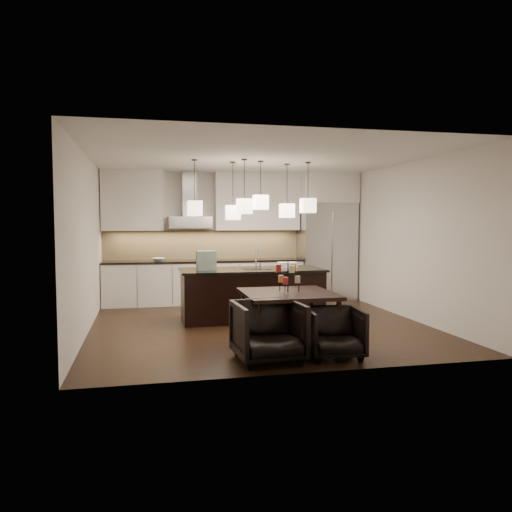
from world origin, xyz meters
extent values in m
cube|color=black|center=(0.00, 0.00, -0.01)|extent=(5.50, 5.50, 0.02)
cube|color=white|center=(0.00, 0.00, 2.81)|extent=(5.50, 5.50, 0.02)
cube|color=silver|center=(0.00, 2.76, 1.40)|extent=(5.50, 0.02, 2.80)
cube|color=silver|center=(0.00, -2.76, 1.40)|extent=(5.50, 0.02, 2.80)
cube|color=silver|center=(-2.76, 0.00, 1.40)|extent=(0.02, 5.50, 2.80)
cube|color=silver|center=(2.76, 0.00, 1.40)|extent=(0.02, 5.50, 2.80)
cube|color=#B7B7BA|center=(2.10, 2.38, 1.07)|extent=(1.20, 0.72, 2.15)
cube|color=silver|center=(2.10, 2.38, 2.47)|extent=(1.26, 0.72, 0.65)
cube|color=silver|center=(-0.62, 2.43, 0.44)|extent=(4.21, 0.62, 0.88)
cube|color=black|center=(-0.62, 2.43, 0.90)|extent=(4.21, 0.66, 0.04)
cube|color=tan|center=(-0.62, 2.73, 1.24)|extent=(4.21, 0.02, 0.63)
cube|color=silver|center=(-2.10, 2.57, 2.17)|extent=(1.25, 0.35, 1.25)
cube|color=silver|center=(0.55, 2.57, 2.17)|extent=(1.85, 0.35, 1.25)
cube|color=#B7B7BA|center=(-0.93, 2.48, 1.72)|extent=(0.90, 0.52, 0.24)
cube|color=#B7B7BA|center=(-0.93, 2.59, 2.32)|extent=(0.30, 0.28, 0.96)
imported|color=silver|center=(-1.59, 2.38, 0.95)|extent=(0.32, 0.32, 0.06)
cube|color=black|center=(-0.01, 0.49, 0.43)|extent=(2.46, 0.99, 0.86)
cube|color=black|center=(-0.01, 0.49, 0.88)|extent=(2.54, 1.07, 0.04)
cube|color=#194B32|center=(-0.83, 0.41, 1.07)|extent=(0.33, 0.18, 0.33)
cube|color=silver|center=(0.67, 0.57, 0.95)|extent=(0.33, 0.24, 0.10)
cylinder|color=beige|center=(0.23, -1.44, 0.93)|extent=(0.08, 0.08, 0.10)
cylinder|color=#CA7940|center=(0.02, -1.32, 0.93)|extent=(0.08, 0.08, 0.10)
cylinder|color=maroon|center=(0.02, -1.56, 0.93)|extent=(0.08, 0.08, 0.10)
cylinder|color=#CA7940|center=(0.20, -1.35, 1.09)|extent=(0.08, 0.08, 0.10)
cylinder|color=maroon|center=(-0.04, -1.42, 1.09)|extent=(0.08, 0.08, 0.10)
cylinder|color=beige|center=(0.11, -1.57, 1.09)|extent=(0.08, 0.08, 0.10)
imported|color=black|center=(-0.38, -2.19, 0.38)|extent=(0.86, 0.89, 0.76)
imported|color=black|center=(0.50, -2.20, 0.32)|extent=(0.75, 0.77, 0.64)
cube|color=#FDE7D0|center=(-1.01, 0.49, 1.97)|extent=(0.24, 0.24, 0.26)
cube|color=#FDE7D0|center=(-0.31, 0.68, 1.90)|extent=(0.24, 0.24, 0.26)
cube|color=#FDE7D0|center=(0.14, 0.45, 2.08)|extent=(0.24, 0.24, 0.26)
cube|color=#FDE7D0|center=(0.72, 0.79, 1.94)|extent=(0.24, 0.24, 0.26)
cube|color=#FDE7D0|center=(1.01, 0.44, 2.03)|extent=(0.24, 0.24, 0.26)
cube|color=#FDE7D0|center=(-0.19, 0.25, 2.00)|extent=(0.24, 0.24, 0.26)
camera|label=1|loc=(-1.86, -8.13, 1.75)|focal=35.00mm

